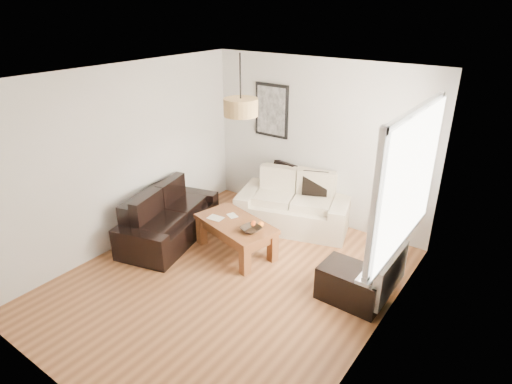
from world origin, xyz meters
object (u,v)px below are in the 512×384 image
Objects in this scene: loveseat_cream at (294,201)px; ottoman at (351,285)px; coffee_table at (236,237)px; sofa_leather at (169,216)px.

ottoman is (1.55, -1.22, -0.21)m from loveseat_cream.
loveseat_cream reaches higher than ottoman.
coffee_table reaches higher than ottoman.
coffee_table is 1.82m from ottoman.
sofa_leather reaches higher than ottoman.
loveseat_cream is at bearing 77.29° from coffee_table.
loveseat_cream is 1.00× the size of sofa_leather.
sofa_leather is 2.26× the size of ottoman.
sofa_leather is 2.89m from ottoman.
sofa_leather is (-1.33, -1.45, -0.06)m from loveseat_cream.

